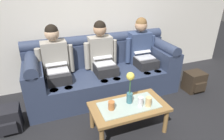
{
  "coord_description": "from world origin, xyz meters",
  "views": [
    {
      "loc": [
        -0.91,
        -1.66,
        1.83
      ],
      "look_at": [
        0.02,
        0.79,
        0.58
      ],
      "focal_mm": 31.34,
      "sensor_mm": 36.0,
      "label": 1
    }
  ],
  "objects": [
    {
      "name": "ground_plane",
      "position": [
        0.0,
        0.0,
        0.0
      ],
      "size": [
        14.0,
        14.0,
        0.0
      ],
      "primitive_type": "plane",
      "color": "black"
    },
    {
      "name": "back_wall_patterned",
      "position": [
        0.0,
        1.7,
        1.45
      ],
      "size": [
        6.0,
        0.12,
        2.9
      ],
      "primitive_type": "cube",
      "color": "silver",
      "rests_on": "ground_plane"
    },
    {
      "name": "couch",
      "position": [
        0.0,
        1.17,
        0.37
      ],
      "size": [
        2.44,
        0.88,
        0.96
      ],
      "color": "#2D3851",
      "rests_on": "ground_plane"
    },
    {
      "name": "person_left",
      "position": [
        -0.73,
        1.17,
        0.66
      ],
      "size": [
        0.56,
        0.67,
        1.22
      ],
      "color": "#232326",
      "rests_on": "ground_plane"
    },
    {
      "name": "person_middle",
      "position": [
        0.0,
        1.17,
        0.66
      ],
      "size": [
        0.56,
        0.67,
        1.22
      ],
      "color": "#232326",
      "rests_on": "ground_plane"
    },
    {
      "name": "person_right",
      "position": [
        0.73,
        1.17,
        0.66
      ],
      "size": [
        0.56,
        0.67,
        1.22
      ],
      "color": "#232326",
      "rests_on": "ground_plane"
    },
    {
      "name": "coffee_table",
      "position": [
        0.0,
        0.14,
        0.33
      ],
      "size": [
        0.96,
        0.52,
        0.39
      ],
      "color": "olive",
      "rests_on": "ground_plane"
    },
    {
      "name": "flower_vase",
      "position": [
        0.03,
        0.18,
        0.63
      ],
      "size": [
        0.1,
        0.1,
        0.42
      ],
      "color": "#336672",
      "rests_on": "coffee_table"
    },
    {
      "name": "cup_near_left",
      "position": [
        0.12,
        0.07,
        0.46
      ],
      "size": [
        0.07,
        0.07,
        0.13
      ],
      "primitive_type": "cylinder",
      "color": "silver",
      "rests_on": "coffee_table"
    },
    {
      "name": "cup_near_right",
      "position": [
        0.22,
        0.03,
        0.45
      ],
      "size": [
        0.08,
        0.08,
        0.12
      ],
      "primitive_type": "cylinder",
      "color": "#DBB77A",
      "rests_on": "coffee_table"
    },
    {
      "name": "cup_far_center",
      "position": [
        -0.23,
        0.13,
        0.45
      ],
      "size": [
        0.08,
        0.08,
        0.1
      ],
      "primitive_type": "cylinder",
      "color": "#B26633",
      "rests_on": "coffee_table"
    },
    {
      "name": "backpack_left",
      "position": [
        -1.45,
        0.68,
        0.16
      ],
      "size": [
        0.29,
        0.31,
        0.33
      ],
      "color": "black",
      "rests_on": "ground_plane"
    },
    {
      "name": "backpack_right",
      "position": [
        1.51,
        0.62,
        0.17
      ],
      "size": [
        0.32,
        0.31,
        0.35
      ],
      "color": "#2D2319",
      "rests_on": "ground_plane"
    }
  ]
}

